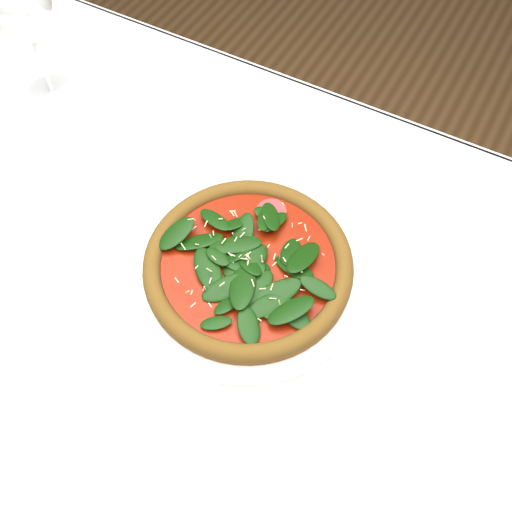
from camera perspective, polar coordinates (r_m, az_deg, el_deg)
The scene contains 5 objects.
ground at distance 1.44m, azimuth -2.55°, elevation -17.59°, with size 6.00×6.00×0.00m, color brown.
dining_table at distance 0.83m, azimuth -4.23°, elevation -5.97°, with size 1.21×0.81×0.75m.
plate at distance 0.74m, azimuth -0.78°, elevation -1.38°, with size 0.31×0.31×0.01m.
pizza at distance 0.73m, azimuth -0.79°, elevation -0.65°, with size 0.30×0.30×0.03m.
wine_glass at distance 0.94m, azimuth -22.55°, elevation 22.03°, with size 0.09×0.09×0.22m.
Camera 1 is at (0.23, -0.29, 1.39)m, focal length 40.00 mm.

